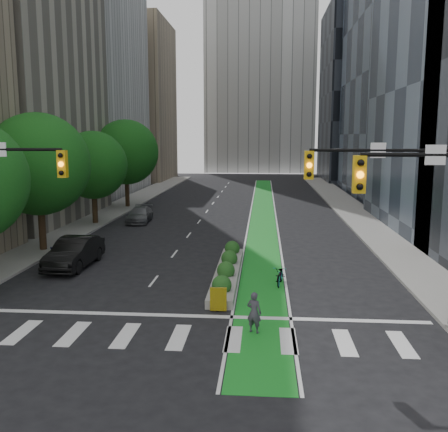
% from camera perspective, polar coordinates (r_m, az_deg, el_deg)
% --- Properties ---
extents(ground, '(160.00, 160.00, 0.00)m').
position_cam_1_polar(ground, '(19.84, -4.67, -12.53)').
color(ground, black).
rests_on(ground, ground).
extents(sidewalk_left, '(3.60, 90.00, 0.15)m').
position_cam_1_polar(sidewalk_left, '(46.24, -14.21, -0.17)').
color(sidewalk_left, gray).
rests_on(sidewalk_left, ground).
extents(sidewalk_right, '(3.60, 90.00, 0.15)m').
position_cam_1_polar(sidewalk_right, '(44.67, 15.82, -0.56)').
color(sidewalk_right, gray).
rests_on(sidewalk_right, ground).
extents(bike_lane_paint, '(2.20, 70.00, 0.01)m').
position_cam_1_polar(bike_lane_paint, '(48.75, 4.47, 0.46)').
color(bike_lane_paint, '#1A9226').
rests_on(bike_lane_paint, ground).
extents(building_tan_far, '(14.00, 16.00, 26.00)m').
position_cam_1_polar(building_tan_far, '(87.48, -10.99, 12.67)').
color(building_tan_far, tan).
rests_on(building_tan_far, ground).
extents(building_glass_far, '(14.00, 24.00, 42.00)m').
position_cam_1_polar(building_glass_far, '(67.11, 21.37, 20.28)').
color(building_glass_far, '#19212D').
rests_on(building_glass_far, ground).
extents(building_dark_end, '(14.00, 18.00, 28.00)m').
position_cam_1_polar(building_dark_end, '(88.11, 16.08, 13.12)').
color(building_dark_end, black).
rests_on(building_dark_end, ground).
extents(building_distant, '(22.00, 16.00, 70.00)m').
position_cam_1_polar(building_distant, '(111.69, 4.24, 23.44)').
color(building_distant, silver).
rests_on(building_distant, ground).
extents(tree_mid, '(6.40, 6.40, 8.78)m').
position_cam_1_polar(tree_mid, '(33.35, -20.44, 5.55)').
color(tree_mid, black).
rests_on(tree_mid, ground).
extents(tree_midfar, '(5.60, 5.60, 7.76)m').
position_cam_1_polar(tree_midfar, '(42.64, -14.73, 5.64)').
color(tree_midfar, black).
rests_on(tree_midfar, ground).
extents(tree_far, '(6.60, 6.60, 9.00)m').
position_cam_1_polar(tree_far, '(52.15, -11.14, 7.16)').
color(tree_far, black).
rests_on(tree_far, ground).
extents(signal_right, '(5.82, 0.51, 7.20)m').
position_cam_1_polar(signal_right, '(19.66, 21.20, 1.18)').
color(signal_right, black).
rests_on(signal_right, ground).
extents(median_planter, '(1.20, 10.26, 1.10)m').
position_cam_1_polar(median_planter, '(26.24, 0.39, -6.22)').
color(median_planter, gray).
rests_on(median_planter, ground).
extents(bicycle, '(0.89, 1.89, 0.95)m').
position_cam_1_polar(bicycle, '(25.16, 6.47, -6.70)').
color(bicycle, gray).
rests_on(bicycle, ground).
extents(cyclist, '(0.68, 0.58, 1.59)m').
position_cam_1_polar(cyclist, '(19.02, 3.46, -10.94)').
color(cyclist, '#3A3641').
rests_on(cyclist, ground).
extents(parked_car_left_near, '(1.89, 4.25, 1.42)m').
position_cam_1_polar(parked_car_left_near, '(30.76, -17.43, -3.70)').
color(parked_car_left_near, '#0D1550').
rests_on(parked_car_left_near, ground).
extents(parked_car_left_mid, '(1.93, 5.15, 1.68)m').
position_cam_1_polar(parked_car_left_mid, '(29.32, -16.73, -4.02)').
color(parked_car_left_mid, black).
rests_on(parked_car_left_mid, ground).
extents(parked_car_left_far, '(2.10, 4.60, 1.31)m').
position_cam_1_polar(parked_car_left_far, '(43.40, -9.61, 0.16)').
color(parked_car_left_far, '#57595C').
rests_on(parked_car_left_far, ground).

